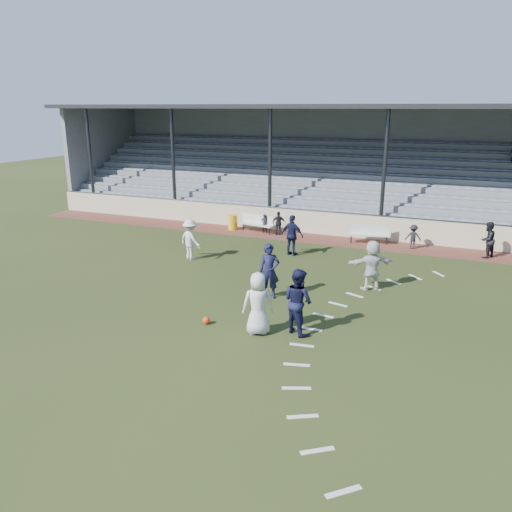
{
  "coord_description": "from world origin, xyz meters",
  "views": [
    {
      "loc": [
        6.63,
        -13.44,
        6.47
      ],
      "look_at": [
        0.0,
        2.5,
        1.3
      ],
      "focal_mm": 35.0,
      "sensor_mm": 36.0,
      "label": 1
    }
  ],
  "objects": [
    {
      "name": "grandstand",
      "position": [
        0.01,
        16.26,
        2.2
      ],
      "size": [
        34.6,
        9.0,
        6.61
      ],
      "color": "gray",
      "rests_on": "ground"
    },
    {
      "name": "player_white_back",
      "position": [
        3.88,
        4.21,
        0.93
      ],
      "size": [
        1.75,
        1.39,
        1.86
      ],
      "primitive_type": "imported",
      "rotation": [
        0.0,
        0.0,
        3.71
      ],
      "color": "silver",
      "rests_on": "ground"
    },
    {
      "name": "retaining_wall",
      "position": [
        0.0,
        11.55,
        0.6
      ],
      "size": [
        34.0,
        0.18,
        1.2
      ],
      "primitive_type": "cube",
      "color": "beige",
      "rests_on": "ground"
    },
    {
      "name": "football",
      "position": [
        -0.26,
        -0.89,
        0.12
      ],
      "size": [
        0.24,
        0.24,
        0.24
      ],
      "primitive_type": "sphere",
      "color": "red",
      "rests_on": "ground"
    },
    {
      "name": "official",
      "position": [
        7.9,
        10.19,
        0.83
      ],
      "size": [
        0.96,
        1.0,
        1.63
      ],
      "primitive_type": "imported",
      "rotation": [
        0.0,
        0.0,
        4.1
      ],
      "color": "black",
      "rests_on": "cinder_track"
    },
    {
      "name": "player_navy_lead",
      "position": [
        0.73,
        1.94,
        0.98
      ],
      "size": [
        0.84,
        0.71,
        1.96
      ],
      "primitive_type": "imported",
      "rotation": [
        0.0,
        0.0,
        0.4
      ],
      "color": "#121434",
      "rests_on": "ground"
    },
    {
      "name": "sub_right",
      "position": [
        4.73,
        10.47,
        0.6
      ],
      "size": [
        0.79,
        0.52,
        1.15
      ],
      "primitive_type": "imported",
      "rotation": [
        0.0,
        0.0,
        3.27
      ],
      "color": "black",
      "rests_on": "cinder_track"
    },
    {
      "name": "sub_left_near",
      "position": [
        -2.85,
        10.54,
        0.54
      ],
      "size": [
        0.41,
        0.3,
        1.03
      ],
      "primitive_type": "imported",
      "rotation": [
        0.0,
        0.0,
        3.3
      ],
      "color": "black",
      "rests_on": "cinder_track"
    },
    {
      "name": "bench_right",
      "position": [
        2.66,
        10.65,
        0.58
      ],
      "size": [
        2.04,
        0.92,
        0.95
      ],
      "rotation": [
        0.0,
        0.0,
        0.24
      ],
      "color": "silver",
      "rests_on": "cinder_track"
    },
    {
      "name": "ground",
      "position": [
        0.0,
        0.0,
        0.0
      ],
      "size": [
        90.0,
        90.0,
        0.0
      ],
      "primitive_type": "plane",
      "color": "#293315",
      "rests_on": "ground"
    },
    {
      "name": "player_white_wing",
      "position": [
        -4.14,
        4.97,
        0.89
      ],
      "size": [
        1.31,
        1.02,
        1.79
      ],
      "primitive_type": "imported",
      "rotation": [
        0.0,
        0.0,
        2.8
      ],
      "color": "silver",
      "rests_on": "ground"
    },
    {
      "name": "cinder_track",
      "position": [
        0.0,
        10.5,
        0.01
      ],
      "size": [
        34.0,
        2.0,
        0.02
      ],
      "primitive_type": "cube",
      "color": "brown",
      "rests_on": "ground"
    },
    {
      "name": "player_navy_mid",
      "position": [
        2.53,
        -0.36,
        0.99
      ],
      "size": [
        1.21,
        1.13,
        1.99
      ],
      "primitive_type": "imported",
      "rotation": [
        0.0,
        0.0,
        2.63
      ],
      "color": "#121434",
      "rests_on": "ground"
    },
    {
      "name": "trash_bin",
      "position": [
        -4.76,
        10.64,
        0.42
      ],
      "size": [
        0.51,
        0.51,
        0.81
      ],
      "primitive_type": "cylinder",
      "color": "gold",
      "rests_on": "cinder_track"
    },
    {
      "name": "player_navy_wing",
      "position": [
        -0.22,
        7.27,
        0.93
      ],
      "size": [
        1.15,
        0.62,
        1.86
      ],
      "primitive_type": "imported",
      "rotation": [
        0.0,
        0.0,
        2.98
      ],
      "color": "#121434",
      "rests_on": "ground"
    },
    {
      "name": "sub_left_far",
      "position": [
        -2.03,
        10.46,
        0.64
      ],
      "size": [
        0.79,
        0.58,
        1.25
      ],
      "primitive_type": "imported",
      "rotation": [
        0.0,
        0.0,
        3.58
      ],
      "color": "black",
      "rests_on": "cinder_track"
    },
    {
      "name": "penalty_arc",
      "position": [
        4.12,
        0.0,
        0.01
      ],
      "size": [
        3.89,
        14.63,
        0.01
      ],
      "color": "silver",
      "rests_on": "ground"
    },
    {
      "name": "player_white_lead",
      "position": [
        1.47,
        -0.87,
        0.95
      ],
      "size": [
        1.1,
        0.97,
        1.89
      ],
      "primitive_type": "imported",
      "rotation": [
        0.0,
        0.0,
        3.63
      ],
      "color": "silver",
      "rests_on": "ground"
    },
    {
      "name": "bench_left",
      "position": [
        -3.33,
        10.64,
        0.58
      ],
      "size": [
        2.04,
        0.85,
        0.95
      ],
      "rotation": [
        0.0,
        0.0,
        -0.2
      ],
      "color": "silver",
      "rests_on": "cinder_track"
    }
  ]
}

